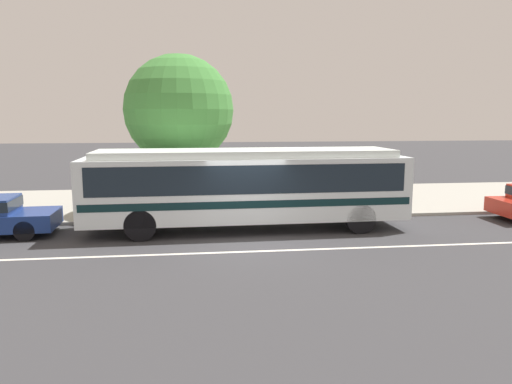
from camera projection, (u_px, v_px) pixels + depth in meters
The scene contains 7 objects.
ground_plane at pixel (249, 244), 14.66m from camera, with size 120.00×120.00×0.00m, color #38383B.
sidewalk_slab at pixel (231, 201), 21.86m from camera, with size 60.00×8.00×0.12m, color #A2A095.
lane_stripe_center at pixel (252, 251), 13.87m from camera, with size 56.00×0.16×0.01m, color silver.
transit_bus at pixel (247, 183), 16.40m from camera, with size 10.88×2.71×2.75m.
pedestrian_waiting_near_sign at pixel (192, 185), 19.63m from camera, with size 0.48×0.48×1.66m.
bus_stop_sign at pixel (374, 171), 19.07m from camera, with size 0.13×0.44×2.48m.
street_tree_near_stop at pixel (179, 110), 19.30m from camera, with size 4.39×4.39×6.20m.
Camera 1 is at (-1.55, -14.15, 3.84)m, focal length 33.80 mm.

